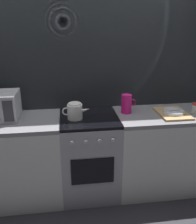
{
  "coord_description": "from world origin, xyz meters",
  "views": [
    {
      "loc": [
        -0.22,
        -2.33,
        1.82
      ],
      "look_at": [
        0.09,
        0.0,
        0.95
      ],
      "focal_mm": 39.25,
      "sensor_mm": 36.0,
      "label": 1
    }
  ],
  "objects_px": {
    "kettle": "(75,111)",
    "spice_jar": "(195,108)",
    "dish_pile": "(173,113)",
    "pitcher": "(127,104)",
    "stove_unit": "(90,155)"
  },
  "relations": [
    {
      "from": "dish_pile",
      "to": "spice_jar",
      "type": "bearing_deg",
      "value": 5.89
    },
    {
      "from": "kettle",
      "to": "spice_jar",
      "type": "relative_size",
      "value": 2.71
    },
    {
      "from": "spice_jar",
      "to": "stove_unit",
      "type": "bearing_deg",
      "value": 179.26
    },
    {
      "from": "kettle",
      "to": "dish_pile",
      "type": "bearing_deg",
      "value": -0.86
    },
    {
      "from": "kettle",
      "to": "pitcher",
      "type": "distance_m",
      "value": 0.56
    },
    {
      "from": "pitcher",
      "to": "spice_jar",
      "type": "xyz_separation_m",
      "value": [
        0.74,
        -0.09,
        -0.05
      ]
    },
    {
      "from": "kettle",
      "to": "spice_jar",
      "type": "height_order",
      "value": "kettle"
    },
    {
      "from": "dish_pile",
      "to": "kettle",
      "type": "bearing_deg",
      "value": 179.14
    },
    {
      "from": "dish_pile",
      "to": "spice_jar",
      "type": "height_order",
      "value": "spice_jar"
    },
    {
      "from": "kettle",
      "to": "pitcher",
      "type": "bearing_deg",
      "value": 10.48
    },
    {
      "from": "stove_unit",
      "to": "kettle",
      "type": "bearing_deg",
      "value": -169.34
    },
    {
      "from": "stove_unit",
      "to": "kettle",
      "type": "xyz_separation_m",
      "value": [
        -0.14,
        -0.03,
        0.53
      ]
    },
    {
      "from": "kettle",
      "to": "dish_pile",
      "type": "xyz_separation_m",
      "value": [
        1.02,
        -0.02,
        -0.06
      ]
    },
    {
      "from": "stove_unit",
      "to": "dish_pile",
      "type": "bearing_deg",
      "value": -2.74
    },
    {
      "from": "stove_unit",
      "to": "dish_pile",
      "type": "distance_m",
      "value": 1.0
    }
  ]
}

